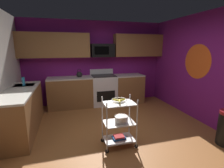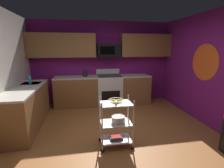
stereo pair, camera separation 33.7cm
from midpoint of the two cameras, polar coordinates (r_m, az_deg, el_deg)
The scene contains 14 objects.
floor at distance 3.54m, azimuth 4.23°, elevation -18.38°, with size 4.40×4.80×0.04m, color #995B2D.
wall_back at distance 5.45m, azimuth -1.74°, elevation 7.29°, with size 4.52×0.06×2.60m, color #751970.
wall_right at distance 4.22m, azimuth 35.47°, elevation 3.46°, with size 0.06×4.80×2.60m, color #751970.
wall_flower_decal at distance 4.54m, azimuth 31.10°, elevation 6.38°, with size 0.85×0.85×0.00m, color #E5591E.
counter_run at distance 4.73m, azimuth -9.40°, elevation -4.00°, with size 3.69×2.53×0.92m.
oven_range at distance 5.30m, azimuth 0.85°, elevation -1.88°, with size 0.76×0.65×1.10m.
upper_cabinets at distance 5.23m, azimuth -1.95°, elevation 13.10°, with size 4.40×0.33×0.70m.
microwave at distance 5.24m, azimuth 0.67°, elevation 11.47°, with size 0.70×0.39×0.40m.
rolling_cart at distance 3.10m, azimuth 4.58°, elevation -13.20°, with size 0.62×0.39×0.91m.
fruit_bowl at distance 2.94m, azimuth 4.72°, elevation -5.74°, with size 0.27×0.27×0.07m.
mixing_bowl_large at distance 3.08m, azimuth 5.38°, elevation -12.01°, with size 0.25×0.25×0.11m.
book_stack at distance 3.24m, azimuth 4.48°, elevation -17.90°, with size 0.25×0.18×0.06m.
kettle at distance 5.11m, azimuth -7.32°, elevation 3.41°, with size 0.21×0.18×0.26m.
dish_soap_bottle at distance 4.44m, azimuth -24.47°, elevation 1.34°, with size 0.06×0.06×0.20m, color #2D8CBF.
Camera 2 is at (-0.59, -2.98, 1.79)m, focal length 26.62 mm.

